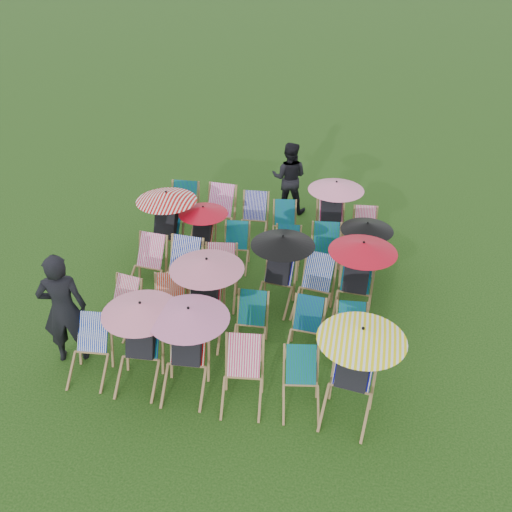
% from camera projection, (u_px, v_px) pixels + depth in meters
% --- Properties ---
extents(ground, '(100.00, 100.00, 0.00)m').
position_uv_depth(ground, '(247.00, 303.00, 10.43)').
color(ground, '#13330B').
rests_on(ground, ground).
extents(deckchair_0, '(0.67, 0.87, 0.90)m').
position_uv_depth(deckchair_0, '(89.00, 351.00, 8.66)').
color(deckchair_0, olive).
rests_on(deckchair_0, ground).
extents(deckchair_1, '(1.15, 1.22, 1.37)m').
position_uv_depth(deckchair_1, '(139.00, 342.00, 8.43)').
color(deckchair_1, olive).
rests_on(deckchair_1, ground).
extents(deckchair_2, '(1.18, 1.24, 1.39)m').
position_uv_depth(deckchair_2, '(186.00, 348.00, 8.29)').
color(deckchair_2, olive).
rests_on(deckchair_2, ground).
extents(deckchair_3, '(0.71, 0.91, 0.92)m').
position_uv_depth(deckchair_3, '(242.00, 377.00, 8.18)').
color(deckchair_3, olive).
rests_on(deckchair_3, ground).
extents(deckchair_4, '(0.68, 0.86, 0.84)m').
position_uv_depth(deckchair_4, '(301.00, 384.00, 8.11)').
color(deckchair_4, olive).
rests_on(deckchair_4, ground).
extents(deckchair_5, '(1.22, 1.29, 1.45)m').
position_uv_depth(deckchair_5, '(353.00, 371.00, 7.85)').
color(deckchair_5, olive).
rests_on(deckchair_5, ground).
extents(deckchair_6, '(0.67, 0.85, 0.83)m').
position_uv_depth(deckchair_6, '(120.00, 307.00, 9.64)').
color(deckchair_6, olive).
rests_on(deckchair_6, ground).
extents(deckchair_7, '(0.73, 0.93, 0.93)m').
position_uv_depth(deckchair_7, '(169.00, 310.00, 9.51)').
color(deckchair_7, olive).
rests_on(deckchair_7, ground).
extents(deckchair_8, '(1.21, 1.28, 1.43)m').
position_uv_depth(deckchair_8, '(204.00, 297.00, 9.31)').
color(deckchair_8, olive).
rests_on(deckchair_8, ground).
extents(deckchair_9, '(0.59, 0.80, 0.84)m').
position_uv_depth(deckchair_9, '(250.00, 324.00, 9.25)').
color(deckchair_9, olive).
rests_on(deckchair_9, ground).
extents(deckchair_10, '(0.61, 0.82, 0.84)m').
position_uv_depth(deckchair_10, '(305.00, 330.00, 9.12)').
color(deckchair_10, olive).
rests_on(deckchair_10, ground).
extents(deckchair_11, '(0.60, 0.80, 0.82)m').
position_uv_depth(deckchair_11, '(351.00, 336.00, 9.03)').
color(deckchair_11, olive).
rests_on(deckchair_11, ground).
extents(deckchair_12, '(0.70, 0.92, 0.95)m').
position_uv_depth(deckchair_12, '(146.00, 266.00, 10.62)').
color(deckchair_12, olive).
rests_on(deckchair_12, ground).
extents(deckchair_13, '(0.74, 0.99, 1.03)m').
position_uv_depth(deckchair_13, '(180.00, 272.00, 10.36)').
color(deckchair_13, olive).
rests_on(deckchair_13, ground).
extents(deckchair_14, '(0.76, 0.96, 0.96)m').
position_uv_depth(deckchair_14, '(220.00, 278.00, 10.28)').
color(deckchair_14, olive).
rests_on(deckchair_14, ground).
extents(deckchair_15, '(1.13, 1.19, 1.34)m').
position_uv_depth(deckchair_15, '(278.00, 269.00, 10.09)').
color(deckchair_15, olive).
rests_on(deckchair_15, ground).
extents(deckchair_16, '(0.77, 0.97, 0.96)m').
position_uv_depth(deckchair_16, '(314.00, 288.00, 10.00)').
color(deckchair_16, olive).
rests_on(deckchair_16, ground).
extents(deckchair_17, '(1.17, 1.23, 1.39)m').
position_uv_depth(deckchair_17, '(357.00, 278.00, 9.83)').
color(deckchair_17, olive).
rests_on(deckchair_17, ground).
extents(deckchair_18, '(1.20, 1.27, 1.42)m').
position_uv_depth(deckchair_18, '(164.00, 224.00, 11.38)').
color(deckchair_18, olive).
rests_on(deckchair_18, ground).
extents(deckchair_19, '(0.98, 1.02, 1.16)m').
position_uv_depth(deckchair_19, '(201.00, 233.00, 11.38)').
color(deckchair_19, olive).
rests_on(deckchair_19, ground).
extents(deckchair_20, '(0.61, 0.81, 0.82)m').
position_uv_depth(deckchair_20, '(235.00, 248.00, 11.28)').
color(deckchair_20, olive).
rests_on(deckchair_20, ground).
extents(deckchair_21, '(0.59, 0.79, 0.82)m').
position_uv_depth(deckchair_21, '(287.00, 252.00, 11.15)').
color(deckchair_21, olive).
rests_on(deckchair_21, ground).
extents(deckchair_22, '(0.73, 0.94, 0.94)m').
position_uv_depth(deckchair_22, '(326.00, 254.00, 10.98)').
color(deckchair_22, olive).
rests_on(deckchair_22, ground).
extents(deckchair_23, '(0.99, 1.05, 1.17)m').
position_uv_depth(deckchair_23, '(362.00, 250.00, 10.81)').
color(deckchair_23, olive).
rests_on(deckchair_23, ground).
extents(deckchair_24, '(0.70, 0.96, 1.01)m').
position_uv_depth(deckchair_24, '(182.00, 210.00, 12.43)').
color(deckchair_24, olive).
rests_on(deckchair_24, ground).
extents(deckchair_25, '(0.73, 0.98, 1.03)m').
position_uv_depth(deckchair_25, '(217.00, 214.00, 12.27)').
color(deckchair_25, olive).
rests_on(deckchair_25, ground).
extents(deckchair_26, '(0.66, 0.88, 0.91)m').
position_uv_depth(deckchair_26, '(254.00, 218.00, 12.22)').
color(deckchair_26, olive).
rests_on(deckchair_26, ground).
extents(deckchair_27, '(0.65, 0.82, 0.81)m').
position_uv_depth(deckchair_27, '(284.00, 224.00, 12.10)').
color(deckchair_27, olive).
rests_on(deckchair_27, ground).
extents(deckchair_28, '(1.16, 1.25, 1.37)m').
position_uv_depth(deckchair_28, '(333.00, 212.00, 11.88)').
color(deckchair_28, olive).
rests_on(deckchair_28, ground).
extents(deckchair_29, '(0.60, 0.80, 0.82)m').
position_uv_depth(deckchair_29, '(365.00, 231.00, 11.85)').
color(deckchair_29, olive).
rests_on(deckchair_29, ground).
extents(person_left, '(0.83, 0.69, 1.94)m').
position_uv_depth(person_left, '(63.00, 309.00, 8.70)').
color(person_left, black).
rests_on(person_left, ground).
extents(person_rear, '(0.83, 0.65, 1.69)m').
position_uv_depth(person_rear, '(289.00, 178.00, 13.05)').
color(person_rear, black).
rests_on(person_rear, ground).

